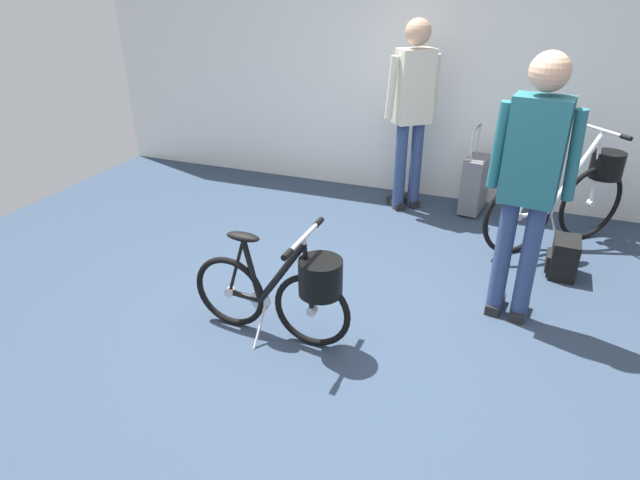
{
  "coord_description": "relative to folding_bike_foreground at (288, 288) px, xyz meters",
  "views": [
    {
      "loc": [
        0.96,
        -2.56,
        2.08
      ],
      "look_at": [
        -0.14,
        0.28,
        0.55
      ],
      "focal_mm": 30.17,
      "sensor_mm": 36.0,
      "label": 1
    }
  ],
  "objects": [
    {
      "name": "rolling_suitcase",
      "position": [
        0.82,
        2.47,
        -0.09
      ],
      "size": [
        0.23,
        0.38,
        0.83
      ],
      "color": "slate",
      "rests_on": "ground_plane"
    },
    {
      "name": "back_wall",
      "position": [
        0.21,
        2.8,
        1.08
      ],
      "size": [
        7.03,
        0.1,
        2.89
      ],
      "primitive_type": "cube",
      "color": "white",
      "rests_on": "ground_plane"
    },
    {
      "name": "ground_plane",
      "position": [
        0.21,
        0.06,
        -0.37
      ],
      "size": [
        7.03,
        7.03,
        0.0
      ],
      "primitive_type": "plane",
      "color": "#2D3D51"
    },
    {
      "name": "visitor_near_wall",
      "position": [
        0.2,
        2.34,
        0.63
      ],
      "size": [
        0.43,
        0.39,
        1.73
      ],
      "color": "navy",
      "rests_on": "ground_plane"
    },
    {
      "name": "visitor_browsing",
      "position": [
        1.26,
        0.77,
        0.61
      ],
      "size": [
        0.53,
        0.31,
        1.7
      ],
      "color": "navy",
      "rests_on": "ground_plane"
    },
    {
      "name": "display_bike_left",
      "position": [
        1.61,
        2.05,
        0.08
      ],
      "size": [
        1.08,
        0.97,
        0.98
      ],
      "color": "black",
      "rests_on": "ground_plane"
    },
    {
      "name": "folding_bike_foreground",
      "position": [
        0.0,
        0.0,
        0.0
      ],
      "size": [
        1.06,
        0.53,
        0.76
      ],
      "color": "black",
      "rests_on": "ground_plane"
    },
    {
      "name": "backpack_on_floor",
      "position": [
        1.61,
        1.48,
        -0.22
      ],
      "size": [
        0.22,
        0.28,
        0.3
      ],
      "color": "black",
      "rests_on": "ground_plane"
    }
  ]
}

